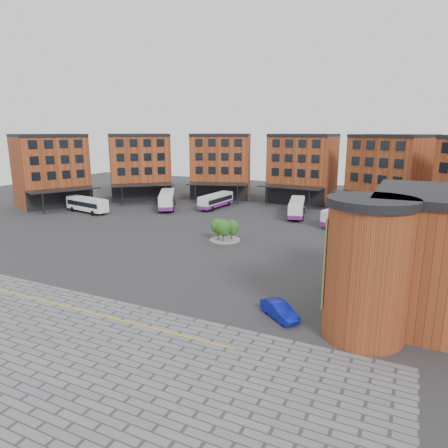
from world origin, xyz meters
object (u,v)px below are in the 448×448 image
at_px(tree_island, 224,228).
at_px(bus_f, 388,223).
at_px(bus_a, 87,204).
at_px(blue_car, 279,310).
at_px(bus_d, 297,207).
at_px(bus_c, 216,200).
at_px(bus_e, 345,215).
at_px(bus_b, 167,200).

height_order(tree_island, bus_f, tree_island).
relative_size(tree_island, bus_a, 0.42).
relative_size(tree_island, blue_car, 1.08).
bearing_deg(bus_a, bus_f, -71.49).
xyz_separation_m(bus_d, bus_f, (15.85, -6.83, 0.08)).
height_order(bus_a, bus_c, bus_c).
relative_size(bus_c, bus_e, 0.95).
distance_m(tree_island, bus_a, 33.04).
bearing_deg(bus_c, tree_island, -56.71).
height_order(bus_c, bus_e, bus_e).
xyz_separation_m(bus_a, bus_e, (45.99, 10.50, -0.05)).
bearing_deg(bus_d, tree_island, -115.36).
xyz_separation_m(tree_island, bus_c, (-12.16, 21.58, -0.29)).
bearing_deg(bus_e, bus_a, -145.68).
bearing_deg(bus_b, tree_island, -69.87).
relative_size(bus_a, blue_car, 2.54).
bearing_deg(blue_car, bus_e, 39.70).
height_order(bus_b, blue_car, bus_b).
height_order(bus_b, bus_d, bus_b).
xyz_separation_m(tree_island, bus_a, (-32.28, 7.02, -0.15)).
relative_size(bus_a, bus_f, 1.04).
distance_m(bus_b, bus_f, 41.52).
relative_size(tree_island, bus_b, 0.38).
bearing_deg(bus_b, bus_c, -3.20).
xyz_separation_m(bus_f, blue_car, (-6.21, -33.29, -1.07)).
relative_size(bus_d, bus_f, 1.12).
xyz_separation_m(tree_island, bus_e, (13.70, 17.53, -0.21)).
height_order(bus_c, bus_f, bus_f).
distance_m(bus_d, bus_f, 17.26).
distance_m(bus_a, blue_car, 53.61).
bearing_deg(tree_island, bus_f, 33.98).
distance_m(bus_b, bus_d, 25.80).
distance_m(bus_a, bus_f, 53.26).
bearing_deg(blue_car, bus_b, 82.67).
distance_m(bus_a, bus_e, 47.17).
bearing_deg(bus_d, blue_car, -89.08).
xyz_separation_m(bus_c, bus_f, (32.70, -7.74, 0.18)).
xyz_separation_m(bus_b, bus_f, (41.40, -3.24, -0.06)).
height_order(bus_d, bus_e, bus_d).
bearing_deg(bus_e, bus_d, -177.72).
distance_m(bus_e, blue_car, 37.00).
height_order(tree_island, bus_a, tree_island).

